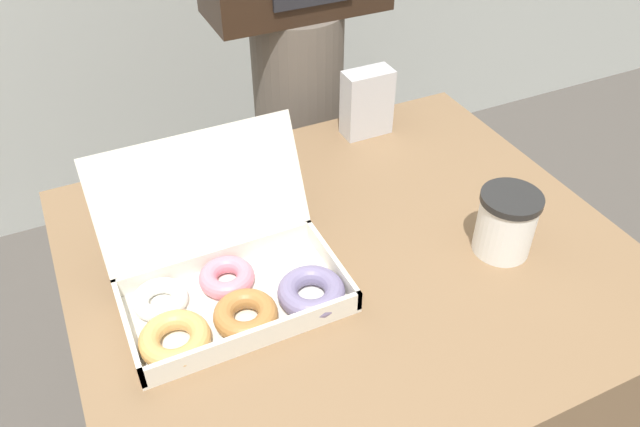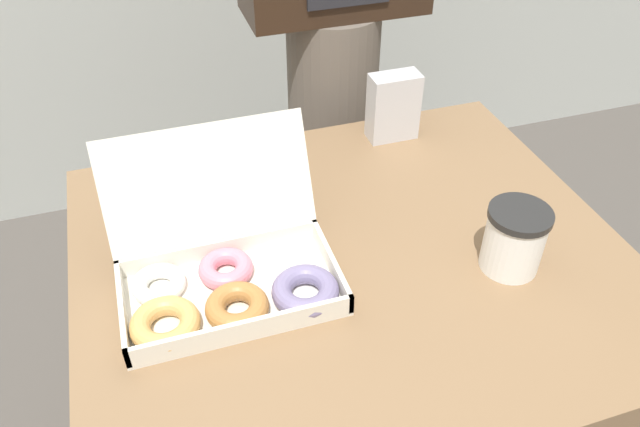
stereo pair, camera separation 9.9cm
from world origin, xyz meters
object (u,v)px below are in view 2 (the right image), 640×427
Objects in this scene: donut_box at (225,277)px; person_customer at (334,0)px; coffee_cup at (514,239)px; napkin_holder at (393,107)px.

donut_box is 0.79m from person_customer.
person_customer is (-0.07, 0.74, 0.15)m from coffee_cup.
coffee_cup is 0.45m from napkin_holder.
donut_box is at bearing -121.86° from person_customer.
donut_box is 2.38× the size of napkin_holder.
coffee_cup is (0.47, -0.08, 0.02)m from donut_box.
donut_box is 3.00× the size of coffee_cup.
coffee_cup is 0.75m from person_customer.
napkin_holder is 0.09× the size of person_customer.
napkin_holder is 0.32m from person_customer.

